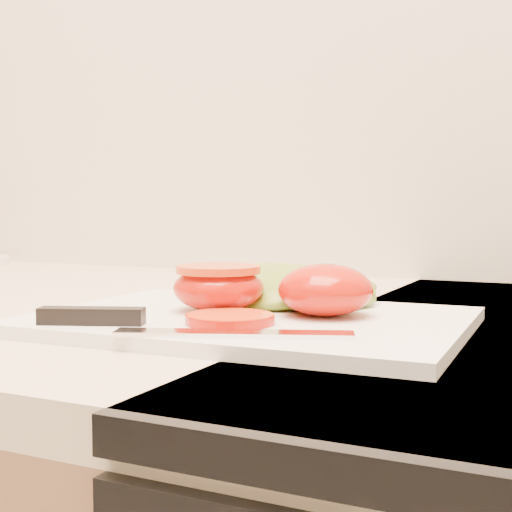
% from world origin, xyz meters
% --- Properties ---
extents(cutting_board, '(0.33, 0.24, 0.01)m').
position_xyz_m(cutting_board, '(0.13, 1.58, 0.94)').
color(cutting_board, white).
rests_on(cutting_board, counter).
extents(tomato_half_dome, '(0.07, 0.07, 0.04)m').
position_xyz_m(tomato_half_dome, '(0.19, 1.60, 0.96)').
color(tomato_half_dome, red).
rests_on(tomato_half_dome, cutting_board).
extents(tomato_half_cut, '(0.07, 0.07, 0.04)m').
position_xyz_m(tomato_half_cut, '(0.10, 1.58, 0.96)').
color(tomato_half_cut, red).
rests_on(tomato_half_cut, cutting_board).
extents(tomato_slice_0, '(0.06, 0.06, 0.01)m').
position_xyz_m(tomato_slice_0, '(0.14, 1.53, 0.94)').
color(tomato_slice_0, '#EE572A').
rests_on(tomato_slice_0, cutting_board).
extents(lettuce_leaf_0, '(0.17, 0.12, 0.03)m').
position_xyz_m(lettuce_leaf_0, '(0.12, 1.64, 0.95)').
color(lettuce_leaf_0, olive).
rests_on(lettuce_leaf_0, cutting_board).
extents(lettuce_leaf_1, '(0.14, 0.14, 0.03)m').
position_xyz_m(lettuce_leaf_1, '(0.16, 1.65, 0.95)').
color(lettuce_leaf_1, olive).
rests_on(lettuce_leaf_1, cutting_board).
extents(knife, '(0.23, 0.08, 0.01)m').
position_xyz_m(knife, '(0.10, 1.49, 0.94)').
color(knife, silver).
rests_on(knife, cutting_board).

